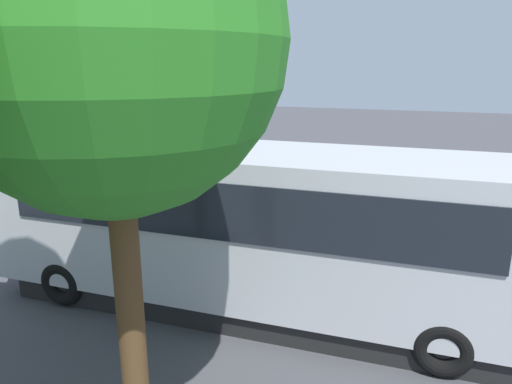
# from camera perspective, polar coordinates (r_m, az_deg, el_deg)

# --- Properties ---
(ground_plane) EXTENTS (80.00, 80.00, 0.00)m
(ground_plane) POSITION_cam_1_polar(r_m,az_deg,el_deg) (13.85, -0.06, -5.15)
(ground_plane) COLOR #424247
(tour_bus) EXTENTS (10.42, 2.72, 3.25)m
(tour_bus) POSITION_cam_1_polar(r_m,az_deg,el_deg) (9.35, -0.93, -4.69)
(tour_bus) COLOR #B7BABF
(tour_bus) RESTS_ON ground_plane
(spectator_far_left) EXTENTS (0.57, 0.32, 1.80)m
(spectator_far_left) POSITION_cam_1_polar(r_m,az_deg,el_deg) (11.70, 14.66, -3.97)
(spectator_far_left) COLOR #473823
(spectator_far_left) RESTS_ON ground_plane
(spectator_left) EXTENTS (0.57, 0.33, 1.66)m
(spectator_left) POSITION_cam_1_polar(r_m,az_deg,el_deg) (12.04, 8.99, -3.58)
(spectator_left) COLOR #473823
(spectator_left) RESTS_ON ground_plane
(spectator_centre) EXTENTS (0.57, 0.38, 1.82)m
(spectator_centre) POSITION_cam_1_polar(r_m,az_deg,el_deg) (12.11, 4.37, -2.77)
(spectator_centre) COLOR black
(spectator_centre) RESTS_ON ground_plane
(spectator_right) EXTENTS (0.58, 0.36, 1.74)m
(spectator_right) POSITION_cam_1_polar(r_m,az_deg,el_deg) (12.71, -0.34, -2.12)
(spectator_right) COLOR black
(spectator_right) RESTS_ON ground_plane
(spectator_far_right) EXTENTS (0.58, 0.37, 1.68)m
(spectator_far_right) POSITION_cam_1_polar(r_m,az_deg,el_deg) (13.21, -5.45, -1.68)
(spectator_far_right) COLOR black
(spectator_far_right) RESTS_ON ground_plane
(parked_motorcycle_silver) EXTENTS (2.03, 0.72, 0.99)m
(parked_motorcycle_silver) POSITION_cam_1_polar(r_m,az_deg,el_deg) (12.62, -8.73, -5.08)
(parked_motorcycle_silver) COLOR black
(parked_motorcycle_silver) RESTS_ON ground_plane
(parked_motorcycle_dark) EXTENTS (2.05, 0.58, 0.99)m
(parked_motorcycle_dark) POSITION_cam_1_polar(r_m,az_deg,el_deg) (11.44, 9.73, -7.32)
(parked_motorcycle_dark) COLOR black
(parked_motorcycle_dark) RESTS_ON ground_plane
(stunt_motorcycle) EXTENTS (1.86, 0.69, 1.90)m
(stunt_motorcycle) POSITION_cam_1_polar(r_m,az_deg,el_deg) (17.39, -7.25, 2.61)
(stunt_motorcycle) COLOR black
(stunt_motorcycle) RESTS_ON ground_plane
(traffic_cone) EXTENTS (0.34, 0.34, 0.63)m
(traffic_cone) POSITION_cam_1_polar(r_m,az_deg,el_deg) (15.80, -5.03, -1.44)
(traffic_cone) COLOR orange
(traffic_cone) RESTS_ON ground_plane
(tree_far) EXTENTS (3.61, 3.61, 7.41)m
(tree_far) POSITION_cam_1_polar(r_m,az_deg,el_deg) (5.18, -17.48, 19.91)
(tree_far) COLOR #51381E
(tree_far) RESTS_ON ground_plane
(bay_line_a) EXTENTS (0.30, 4.53, 0.01)m
(bay_line_a) POSITION_cam_1_polar(r_m,az_deg,el_deg) (14.38, 16.15, -4.98)
(bay_line_a) COLOR white
(bay_line_a) RESTS_ON ground_plane
(bay_line_b) EXTENTS (0.28, 3.94, 0.01)m
(bay_line_b) POSITION_cam_1_polar(r_m,az_deg,el_deg) (14.74, 5.56, -3.93)
(bay_line_b) COLOR white
(bay_line_b) RESTS_ON ground_plane
(bay_line_c) EXTENTS (0.29, 4.20, 0.01)m
(bay_line_c) POSITION_cam_1_polar(r_m,az_deg,el_deg) (15.56, -4.20, -2.84)
(bay_line_c) COLOR white
(bay_line_c) RESTS_ON ground_plane
(bay_line_d) EXTENTS (0.30, 4.42, 0.01)m
(bay_line_d) POSITION_cam_1_polar(r_m,az_deg,el_deg) (16.80, -12.74, -1.82)
(bay_line_d) COLOR white
(bay_line_d) RESTS_ON ground_plane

